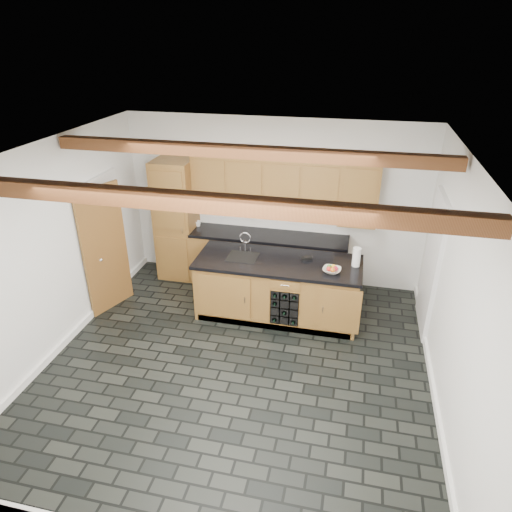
{
  "coord_description": "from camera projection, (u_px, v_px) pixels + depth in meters",
  "views": [
    {
      "loc": [
        1.3,
        -4.64,
        4.01
      ],
      "look_at": [
        0.07,
        0.8,
        1.23
      ],
      "focal_mm": 32.0,
      "sensor_mm": 36.0,
      "label": 1
    }
  ],
  "objects": [
    {
      "name": "room_shell",
      "position": [
        240.0,
        243.0,
        5.89
      ],
      "size": [
        5.01,
        5.0,
        5.0
      ],
      "color": "white",
      "rests_on": "ground"
    },
    {
      "name": "island",
      "position": [
        278.0,
        288.0,
        6.95
      ],
      "size": [
        2.48,
        0.96,
        0.93
      ],
      "color": "olive",
      "rests_on": "ground"
    },
    {
      "name": "fruit_bowl",
      "position": [
        332.0,
        270.0,
        6.42
      ],
      "size": [
        0.28,
        0.28,
        0.06
      ],
      "primitive_type": "imported",
      "rotation": [
        0.0,
        0.0,
        -0.12
      ],
      "color": "beige",
      "rests_on": "island"
    },
    {
      "name": "fruit_cluster",
      "position": [
        332.0,
        268.0,
        6.41
      ],
      "size": [
        0.16,
        0.17,
        0.07
      ],
      "color": "#B3172A",
      "rests_on": "fruit_bowl"
    },
    {
      "name": "ground",
      "position": [
        238.0,
        363.0,
        6.09
      ],
      "size": [
        5.0,
        5.0,
        0.0
      ],
      "primitive_type": "plane",
      "color": "black",
      "rests_on": "ground"
    },
    {
      "name": "faucet",
      "position": [
        243.0,
        254.0,
        6.88
      ],
      "size": [
        0.45,
        0.4,
        0.34
      ],
      "color": "black",
      "rests_on": "island"
    },
    {
      "name": "mug",
      "position": [
        198.0,
        224.0,
        7.92
      ],
      "size": [
        0.13,
        0.13,
        0.09
      ],
      "primitive_type": "imported",
      "rotation": [
        0.0,
        0.0,
        0.37
      ],
      "color": "white",
      "rests_on": "back_cabinetry"
    },
    {
      "name": "back_cabinetry",
      "position": [
        249.0,
        229.0,
        7.68
      ],
      "size": [
        3.65,
        0.62,
        2.2
      ],
      "color": "olive",
      "rests_on": "ground"
    },
    {
      "name": "paper_towel",
      "position": [
        356.0,
        257.0,
        6.55
      ],
      "size": [
        0.12,
        0.12,
        0.28
      ],
      "primitive_type": "cylinder",
      "color": "white",
      "rests_on": "island"
    },
    {
      "name": "kitchen_scale",
      "position": [
        307.0,
        258.0,
        6.78
      ],
      "size": [
        0.18,
        0.14,
        0.05
      ],
      "rotation": [
        0.0,
        0.0,
        0.4
      ],
      "color": "black",
      "rests_on": "island"
    }
  ]
}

